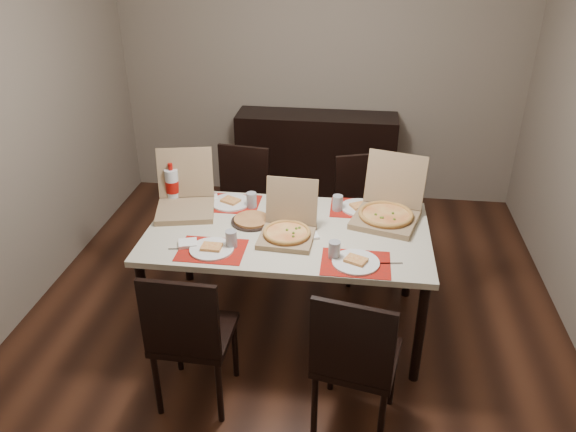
% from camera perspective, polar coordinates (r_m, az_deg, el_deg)
% --- Properties ---
extents(ground, '(3.80, 4.00, 0.02)m').
position_cam_1_polar(ground, '(4.14, 0.57, -9.61)').
color(ground, '#3D1F12').
rests_on(ground, ground).
extents(room_walls, '(3.84, 4.02, 2.62)m').
position_cam_1_polar(room_walls, '(3.79, 1.52, 16.06)').
color(room_walls, gray).
rests_on(room_walls, ground).
extents(sideboard, '(1.50, 0.40, 0.90)m').
position_cam_1_polar(sideboard, '(5.46, 2.84, 5.73)').
color(sideboard, black).
rests_on(sideboard, ground).
extents(dining_table, '(1.80, 1.00, 0.75)m').
position_cam_1_polar(dining_table, '(3.64, -0.00, -2.32)').
color(dining_table, beige).
rests_on(dining_table, ground).
extents(chair_near_left, '(0.43, 0.43, 0.93)m').
position_cam_1_polar(chair_near_left, '(3.18, -9.97, -11.71)').
color(chair_near_left, black).
rests_on(chair_near_left, ground).
extents(chair_near_right, '(0.49, 0.49, 0.93)m').
position_cam_1_polar(chair_near_right, '(3.01, 6.80, -14.10)').
color(chair_near_right, black).
rests_on(chair_near_right, ground).
extents(chair_far_left, '(0.47, 0.47, 0.93)m').
position_cam_1_polar(chair_far_left, '(4.53, -4.85, 1.60)').
color(chair_far_left, black).
rests_on(chair_far_left, ground).
extents(chair_far_right, '(0.53, 0.53, 0.93)m').
position_cam_1_polar(chair_far_right, '(4.40, 7.74, 0.57)').
color(chair_far_right, black).
rests_on(chair_far_right, ground).
extents(setting_near_left, '(0.47, 0.30, 0.11)m').
position_cam_1_polar(setting_near_left, '(3.42, -7.54, -3.06)').
color(setting_near_left, '#AA120B').
rests_on(setting_near_left, dining_table).
extents(setting_near_right, '(0.47, 0.30, 0.11)m').
position_cam_1_polar(setting_near_right, '(3.28, 6.36, -4.38)').
color(setting_near_right, '#AA120B').
rests_on(setting_near_right, dining_table).
extents(setting_far_left, '(0.44, 0.30, 0.11)m').
position_cam_1_polar(setting_far_left, '(3.93, -5.58, 1.47)').
color(setting_far_left, '#AA120B').
rests_on(setting_far_left, dining_table).
extents(setting_far_right, '(0.44, 0.30, 0.11)m').
position_cam_1_polar(setting_far_right, '(3.87, 6.73, 0.98)').
color(setting_far_right, '#AA120B').
rests_on(setting_far_right, dining_table).
extents(napkin_loose, '(0.15, 0.15, 0.02)m').
position_cam_1_polar(napkin_loose, '(3.52, 2.06, -1.97)').
color(napkin_loose, white).
rests_on(napkin_loose, dining_table).
extents(pizza_box_center, '(0.35, 0.39, 0.33)m').
position_cam_1_polar(pizza_box_center, '(3.50, -0.02, -1.33)').
color(pizza_box_center, '#8A6F4F').
rests_on(pizza_box_center, dining_table).
extents(pizza_box_right, '(0.50, 0.53, 0.40)m').
position_cam_1_polar(pizza_box_right, '(3.75, 10.04, 0.47)').
color(pizza_box_right, '#8A6F4F').
rests_on(pizza_box_right, dining_table).
extents(pizza_box_left, '(0.46, 0.49, 0.38)m').
position_cam_1_polar(pizza_box_left, '(3.89, -10.37, 1.49)').
color(pizza_box_left, '#8A6F4F').
rests_on(pizza_box_left, dining_table).
extents(faina_plate, '(0.27, 0.27, 0.03)m').
position_cam_1_polar(faina_plate, '(3.69, -3.70, -0.45)').
color(faina_plate, black).
rests_on(faina_plate, dining_table).
extents(dip_bowl, '(0.11, 0.11, 0.03)m').
position_cam_1_polar(dip_bowl, '(3.72, 1.58, -0.13)').
color(dip_bowl, white).
rests_on(dip_bowl, dining_table).
extents(soda_bottle, '(0.10, 0.10, 0.29)m').
position_cam_1_polar(soda_bottle, '(4.00, -11.67, 3.05)').
color(soda_bottle, silver).
rests_on(soda_bottle, dining_table).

